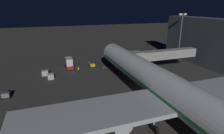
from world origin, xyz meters
TOP-DOWN VIEW (x-y plane):
  - ground_plane at (0.00, 0.00)m, footprint 320.00×320.00m
  - airliner_at_gate at (0.00, 11.25)m, footprint 49.85×65.28m
  - jet_bridge at (-11.54, -10.94)m, footprint 21.42×3.40m
  - apron_floodlight_mast at (-25.50, -19.49)m, footprint 2.90×0.50m
  - catering_truck at (12.66, -23.61)m, footprint 2.36×5.56m
  - pushback_tug at (5.48, -22.96)m, footprint 1.86×2.76m
  - baggage_tug_spare at (28.05, -8.30)m, footprint 1.86×2.26m
  - baggage_container_near_belt at (18.52, -16.40)m, footprint 1.61×1.65m
  - baggage_container_spare at (19.93, -19.84)m, footprint 1.77×1.57m
  - ground_crew_near_nose_gear at (10.61, -18.47)m, footprint 0.40×0.40m
  - traffic_cone_nose_port at (-2.20, -20.44)m, footprint 0.36×0.36m
  - traffic_cone_nose_starboard at (2.20, -20.44)m, footprint 0.36×0.36m

SIDE VIEW (x-z plane):
  - ground_plane at x=0.00m, z-range 0.00..0.00m
  - traffic_cone_nose_port at x=-2.20m, z-range 0.00..0.55m
  - traffic_cone_nose_starboard at x=2.20m, z-range 0.00..0.55m
  - baggage_container_spare at x=19.93m, z-range 0.00..1.43m
  - baggage_container_near_belt at x=18.52m, z-range 0.00..1.44m
  - baggage_tug_spare at x=28.05m, z-range -0.20..1.75m
  - pushback_tug at x=5.48m, z-range -0.19..1.76m
  - ground_crew_near_nose_gear at x=10.61m, z-range 0.10..1.97m
  - catering_truck at x=12.66m, z-range 0.02..3.61m
  - airliner_at_gate at x=0.00m, z-range -3.81..14.30m
  - jet_bridge at x=-11.54m, z-range 1.92..8.82m
  - apron_floodlight_mast at x=-25.50m, z-range 1.42..17.95m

